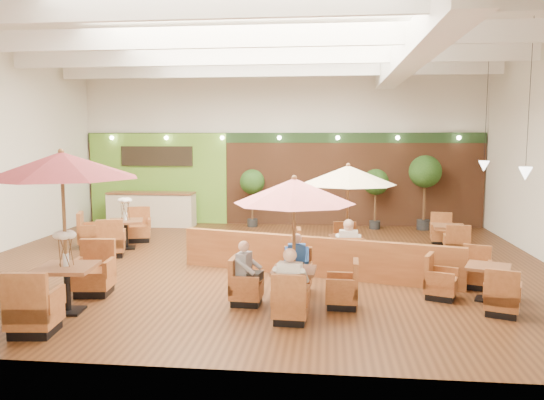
# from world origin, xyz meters

# --- Properties ---
(room) EXTENTS (14.04, 14.00, 5.52)m
(room) POSITION_xyz_m (0.25, 1.22, 3.63)
(room) COLOR #381E0F
(room) RESTS_ON ground
(service_counter) EXTENTS (3.00, 0.75, 1.18)m
(service_counter) POSITION_xyz_m (-4.40, 5.10, 0.58)
(service_counter) COLOR beige
(service_counter) RESTS_ON ground
(booth_divider) EXTENTS (6.18, 1.90, 0.88)m
(booth_divider) POSITION_xyz_m (1.40, -1.09, 0.44)
(booth_divider) COLOR brown
(booth_divider) RESTS_ON ground
(table_0) EXTENTS (2.66, 2.86, 2.87)m
(table_0) POSITION_xyz_m (-2.82, -4.00, 2.16)
(table_0) COLOR brown
(table_0) RESTS_ON ground
(table_1) EXTENTS (2.33, 2.33, 2.39)m
(table_1) POSITION_xyz_m (1.09, -3.22, 1.64)
(table_1) COLOR brown
(table_1) RESTS_ON ground
(table_2) EXTENTS (2.35, 2.43, 2.46)m
(table_2) POSITION_xyz_m (2.10, -0.08, 1.78)
(table_2) COLOR brown
(table_2) RESTS_ON ground
(table_3) EXTENTS (1.99, 2.84, 1.57)m
(table_3) POSITION_xyz_m (-4.11, 1.31, 0.46)
(table_3) COLOR brown
(table_3) RESTS_ON ground
(table_4) EXTENTS (1.70, 2.41, 0.85)m
(table_4) POSITION_xyz_m (4.45, -2.50, 0.32)
(table_4) COLOR brown
(table_4) RESTS_ON ground
(table_5) EXTENTS (0.90, 2.46, 0.90)m
(table_5) POSITION_xyz_m (4.94, 1.89, 0.35)
(table_5) COLOR brown
(table_5) RESTS_ON ground
(topiary_0) EXTENTS (0.85, 0.85, 1.98)m
(topiary_0) POSITION_xyz_m (-0.89, 5.30, 1.47)
(topiary_0) COLOR black
(topiary_0) RESTS_ON ground
(topiary_1) EXTENTS (0.87, 0.87, 2.02)m
(topiary_1) POSITION_xyz_m (3.27, 5.30, 1.50)
(topiary_1) COLOR black
(topiary_1) RESTS_ON ground
(topiary_2) EXTENTS (1.07, 1.07, 2.48)m
(topiary_2) POSITION_xyz_m (4.87, 5.30, 1.85)
(topiary_2) COLOR black
(topiary_2) RESTS_ON ground
(diner_0) EXTENTS (0.42, 0.35, 0.80)m
(diner_0) POSITION_xyz_m (1.09, -4.09, 0.76)
(diner_0) COLOR silver
(diner_0) RESTS_ON ground
(diner_1) EXTENTS (0.35, 0.29, 0.71)m
(diner_1) POSITION_xyz_m (1.09, -2.35, 0.73)
(diner_1) COLOR #234D99
(diner_1) RESTS_ON ground
(diner_2) EXTENTS (0.33, 0.38, 0.72)m
(diner_2) POSITION_xyz_m (0.22, -3.22, 0.73)
(diner_2) COLOR gray
(diner_2) RESTS_ON ground
(diner_3) EXTENTS (0.37, 0.30, 0.74)m
(diner_3) POSITION_xyz_m (2.15, -0.98, 0.74)
(diner_3) COLOR #234D99
(diner_3) RESTS_ON ground
(diner_4) EXTENTS (0.41, 0.33, 0.82)m
(diner_4) POSITION_xyz_m (2.15, -0.98, 0.77)
(diner_4) COLOR silver
(diner_4) RESTS_ON ground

